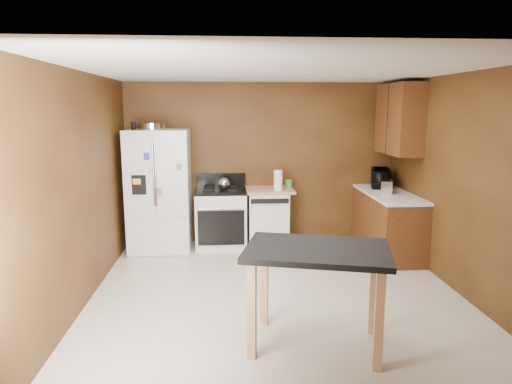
{
  "coord_description": "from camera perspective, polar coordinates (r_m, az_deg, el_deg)",
  "views": [
    {
      "loc": [
        -0.57,
        -4.89,
        2.11
      ],
      "look_at": [
        -0.18,
        0.85,
        1.05
      ],
      "focal_mm": 32.0,
      "sensor_mm": 36.0,
      "label": 1
    }
  ],
  "objects": [
    {
      "name": "roasting_pan",
      "position": [
        6.8,
        -12.85,
        8.02
      ],
      "size": [
        0.38,
        0.38,
        0.1
      ],
      "primitive_type": "cylinder",
      "color": "silver",
      "rests_on": "refrigerator"
    },
    {
      "name": "microwave",
      "position": [
        7.28,
        15.26,
        1.61
      ],
      "size": [
        0.43,
        0.54,
        0.26
      ],
      "primitive_type": "imported",
      "rotation": [
        0.0,
        0.0,
        1.31
      ],
      "color": "black",
      "rests_on": "right_cabinets"
    },
    {
      "name": "gas_range",
      "position": [
        7.01,
        -4.37,
        -3.14
      ],
      "size": [
        0.76,
        0.68,
        1.1
      ],
      "color": "white",
      "rests_on": "ground"
    },
    {
      "name": "dishwasher",
      "position": [
        7.07,
        1.49,
        -3.08
      ],
      "size": [
        0.78,
        0.63,
        0.89
      ],
      "color": "white",
      "rests_on": "ground"
    },
    {
      "name": "island",
      "position": [
        4.07,
        7.62,
        -8.8
      ],
      "size": [
        1.41,
        1.11,
        0.91
      ],
      "color": "black",
      "rests_on": "ground"
    },
    {
      "name": "kettle",
      "position": [
        6.87,
        -4.02,
        1.07
      ],
      "size": [
        0.18,
        0.18,
        0.18
      ],
      "primitive_type": "sphere",
      "color": "silver",
      "rests_on": "gas_range"
    },
    {
      "name": "ceiling",
      "position": [
        4.94,
        2.84,
        15.0
      ],
      "size": [
        4.5,
        4.5,
        0.0
      ],
      "primitive_type": "plane",
      "rotation": [
        3.14,
        0.0,
        0.0
      ],
      "color": "white",
      "rests_on": "ground"
    },
    {
      "name": "wall_back",
      "position": [
        7.21,
        0.66,
        3.64
      ],
      "size": [
        4.2,
        0.0,
        4.2
      ],
      "primitive_type": "plane",
      "rotation": [
        1.57,
        0.0,
        0.0
      ],
      "color": "#573A17",
      "rests_on": "ground"
    },
    {
      "name": "toaster",
      "position": [
        6.81,
        16.05,
        0.63
      ],
      "size": [
        0.24,
        0.29,
        0.18
      ],
      "primitive_type": "cube",
      "rotation": [
        0.0,
        0.0,
        -0.38
      ],
      "color": "silver",
      "rests_on": "right_cabinets"
    },
    {
      "name": "pen_cup",
      "position": [
        6.83,
        -15.04,
        7.99
      ],
      "size": [
        0.07,
        0.07,
        0.11
      ],
      "primitive_type": "cylinder",
      "color": "black",
      "rests_on": "refrigerator"
    },
    {
      "name": "floor",
      "position": [
        5.36,
        2.6,
        -12.73
      ],
      "size": [
        4.5,
        4.5,
        0.0
      ],
      "primitive_type": "plane",
      "color": "silver",
      "rests_on": "ground"
    },
    {
      "name": "refrigerator",
      "position": [
        6.93,
        -11.97,
        0.2
      ],
      "size": [
        0.9,
        0.8,
        1.8
      ],
      "color": "white",
      "rests_on": "ground"
    },
    {
      "name": "wall_front",
      "position": [
        2.83,
        7.99,
        -7.3
      ],
      "size": [
        4.2,
        0.0,
        4.2
      ],
      "primitive_type": "plane",
      "rotation": [
        -1.57,
        0.0,
        0.0
      ],
      "color": "#573A17",
      "rests_on": "ground"
    },
    {
      "name": "wall_right",
      "position": [
        5.64,
        24.44,
        0.76
      ],
      "size": [
        0.0,
        4.5,
        4.5
      ],
      "primitive_type": "plane",
      "rotation": [
        1.57,
        0.0,
        -1.57
      ],
      "color": "#573A17",
      "rests_on": "ground"
    },
    {
      "name": "right_cabinets",
      "position": [
        6.91,
        16.54,
        0.04
      ],
      "size": [
        0.63,
        1.58,
        2.45
      ],
      "color": "brown",
      "rests_on": "ground"
    },
    {
      "name": "green_canister",
      "position": [
        7.09,
        4.1,
        1.05
      ],
      "size": [
        0.13,
        0.13,
        0.12
      ],
      "primitive_type": "cylinder",
      "rotation": [
        0.0,
        0.0,
        -0.18
      ],
      "color": "green",
      "rests_on": "dishwasher"
    },
    {
      "name": "paper_towel",
      "position": [
        6.83,
        2.78,
        1.47
      ],
      "size": [
        0.15,
        0.15,
        0.3
      ],
      "primitive_type": "cylinder",
      "rotation": [
        0.0,
        0.0,
        0.22
      ],
      "color": "white",
      "rests_on": "dishwasher"
    },
    {
      "name": "wall_left",
      "position": [
        5.19,
        -20.97,
        0.25
      ],
      "size": [
        0.0,
        4.5,
        4.5
      ],
      "primitive_type": "plane",
      "rotation": [
        1.57,
        0.0,
        1.57
      ],
      "color": "#573A17",
      "rests_on": "ground"
    }
  ]
}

